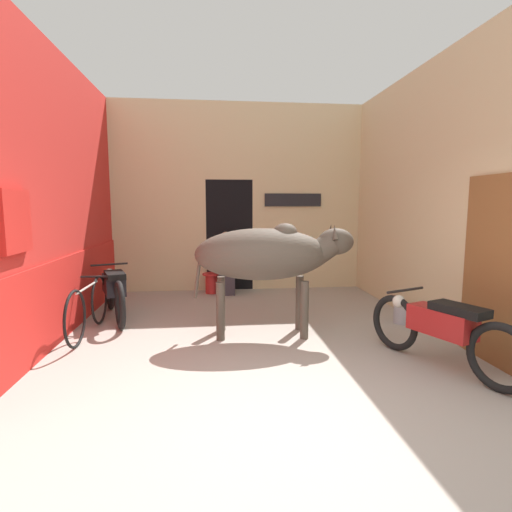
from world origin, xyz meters
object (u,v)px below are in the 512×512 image
(motorcycle_near, at_px, (441,328))
(plastic_stool, at_px, (212,282))
(cow, at_px, (268,255))
(bucket, at_px, (402,315))
(motorcycle_far, at_px, (114,290))
(shopkeeper_seated, at_px, (226,262))
(bicycle, at_px, (88,308))

(motorcycle_near, distance_m, plastic_stool, 4.72)
(cow, distance_m, bucket, 2.32)
(cow, bearing_deg, motorcycle_far, 155.26)
(motorcycle_far, height_order, plastic_stool, motorcycle_far)
(shopkeeper_seated, height_order, plastic_stool, shopkeeper_seated)
(cow, relative_size, bicycle, 1.25)
(motorcycle_near, bearing_deg, bicycle, 158.72)
(motorcycle_far, relative_size, bicycle, 1.05)
(shopkeeper_seated, height_order, bucket, shopkeeper_seated)
(bicycle, relative_size, bucket, 6.69)
(plastic_stool, height_order, bucket, plastic_stool)
(plastic_stool, bearing_deg, motorcycle_near, -58.58)
(cow, distance_m, bicycle, 2.56)
(cow, relative_size, motorcycle_far, 1.19)
(shopkeeper_seated, bearing_deg, cow, -79.68)
(shopkeeper_seated, bearing_deg, motorcycle_far, -139.69)
(bicycle, bearing_deg, motorcycle_far, 78.31)
(cow, height_order, bicycle, cow)
(shopkeeper_seated, relative_size, bucket, 4.78)
(motorcycle_far, height_order, shopkeeper_seated, shopkeeper_seated)
(motorcycle_near, height_order, bicycle, motorcycle_near)
(plastic_stool, xyz_separation_m, bucket, (2.84, -2.39, -0.09))
(bucket, bearing_deg, cow, -171.91)
(plastic_stool, distance_m, bucket, 3.72)
(cow, height_order, bucket, cow)
(cow, relative_size, motorcycle_near, 1.18)
(motorcycle_near, height_order, plastic_stool, motorcycle_near)
(motorcycle_far, relative_size, bucket, 7.05)
(motorcycle_far, bearing_deg, motorcycle_near, -30.98)
(motorcycle_near, relative_size, bucket, 7.09)
(motorcycle_near, relative_size, plastic_stool, 4.55)
(cow, bearing_deg, bicycle, 173.62)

